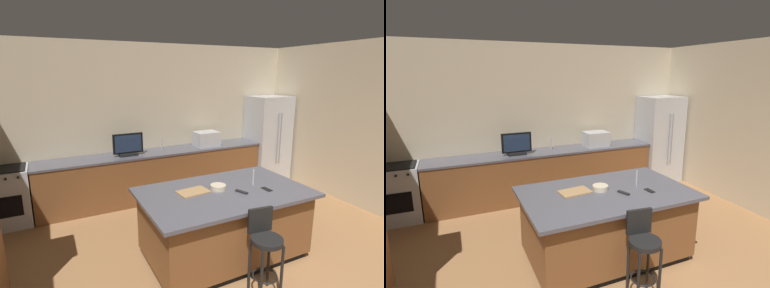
% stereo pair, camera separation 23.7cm
% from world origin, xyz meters
% --- Properties ---
extents(wall_back, '(6.62, 0.12, 2.95)m').
position_xyz_m(wall_back, '(0.00, 4.41, 1.47)').
color(wall_back, beige).
rests_on(wall_back, ground_plane).
extents(wall_right, '(0.12, 4.81, 2.95)m').
position_xyz_m(wall_right, '(3.11, 2.20, 1.47)').
color(wall_right, beige).
rests_on(wall_right, ground_plane).
extents(counter_back, '(4.39, 0.62, 0.93)m').
position_xyz_m(counter_back, '(-0.06, 4.03, 0.46)').
color(counter_back, brown).
rests_on(counter_back, ground_plane).
extents(kitchen_island, '(2.16, 1.29, 0.92)m').
position_xyz_m(kitchen_island, '(0.04, 1.78, 0.47)').
color(kitchen_island, black).
rests_on(kitchen_island, ground_plane).
extents(refrigerator, '(0.85, 0.74, 1.89)m').
position_xyz_m(refrigerator, '(2.57, 3.98, 0.95)').
color(refrigerator, '#B7BABF').
rests_on(refrigerator, ground_plane).
extents(range_oven, '(0.74, 0.63, 0.95)m').
position_xyz_m(range_oven, '(-2.63, 4.03, 0.47)').
color(range_oven, '#B7BABF').
rests_on(range_oven, ground_plane).
extents(microwave, '(0.48, 0.36, 0.29)m').
position_xyz_m(microwave, '(1.01, 4.03, 1.07)').
color(microwave, '#B7BABF').
rests_on(microwave, counter_back).
extents(tv_monitor, '(0.54, 0.16, 0.41)m').
position_xyz_m(tv_monitor, '(-0.64, 3.97, 1.12)').
color(tv_monitor, black).
rests_on(tv_monitor, counter_back).
extents(sink_faucet_back, '(0.02, 0.02, 0.24)m').
position_xyz_m(sink_faucet_back, '(0.07, 4.13, 1.05)').
color(sink_faucet_back, '#B2B2B7').
rests_on(sink_faucet_back, counter_back).
extents(sink_faucet_island, '(0.02, 0.02, 0.22)m').
position_xyz_m(sink_faucet_island, '(0.48, 1.78, 1.03)').
color(sink_faucet_island, '#B2B2B7').
rests_on(sink_faucet_island, kitchen_island).
extents(bar_stool_center, '(0.34, 0.35, 0.97)m').
position_xyz_m(bar_stool_center, '(0.04, 0.97, 0.58)').
color(bar_stool_center, black).
rests_on(bar_stool_center, ground_plane).
extents(fruit_bowl, '(0.20, 0.20, 0.06)m').
position_xyz_m(fruit_bowl, '(-0.01, 1.86, 0.95)').
color(fruit_bowl, beige).
rests_on(fruit_bowl, kitchen_island).
extents(cell_phone, '(0.08, 0.15, 0.01)m').
position_xyz_m(cell_phone, '(0.55, 1.58, 0.92)').
color(cell_phone, black).
rests_on(cell_phone, kitchen_island).
extents(tv_remote, '(0.10, 0.17, 0.02)m').
position_xyz_m(tv_remote, '(0.20, 1.64, 0.93)').
color(tv_remote, black).
rests_on(tv_remote, kitchen_island).
extents(cutting_board, '(0.41, 0.28, 0.02)m').
position_xyz_m(cutting_board, '(-0.35, 1.91, 0.93)').
color(cutting_board, '#A87F51').
rests_on(cutting_board, kitchen_island).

